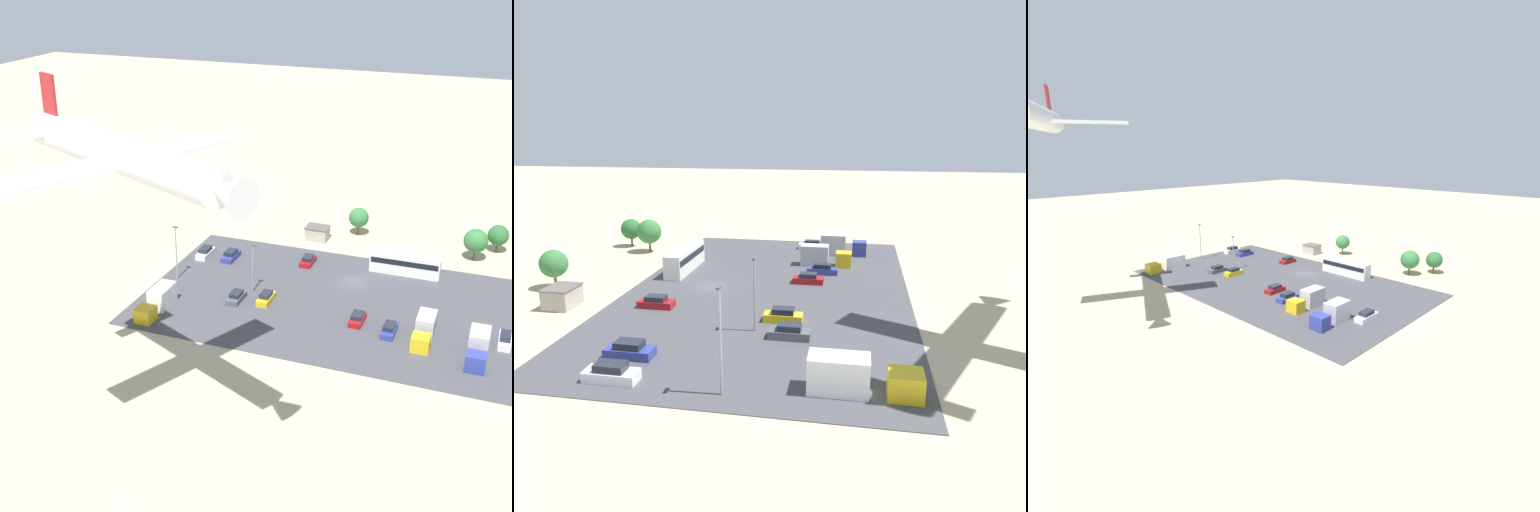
% 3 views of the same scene
% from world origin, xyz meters
% --- Properties ---
extents(ground_plane, '(400.00, 400.00, 0.00)m').
position_xyz_m(ground_plane, '(0.00, 0.00, 0.00)').
color(ground_plane, tan).
extents(parking_lot_surface, '(59.89, 36.28, 0.08)m').
position_xyz_m(parking_lot_surface, '(0.00, 7.93, 0.04)').
color(parking_lot_surface, '#424247').
rests_on(parking_lot_surface, ground).
extents(shed_building, '(4.20, 3.50, 2.55)m').
position_xyz_m(shed_building, '(10.74, -15.36, 1.28)').
color(shed_building, '#9E998E').
rests_on(shed_building, ground).
extents(bus, '(11.49, 2.50, 3.37)m').
position_xyz_m(bus, '(-7.09, -6.20, 1.89)').
color(bus, silver).
rests_on(bus, ground).
extents(parked_car_0, '(1.70, 4.75, 1.57)m').
position_xyz_m(parked_car_0, '(-24.02, 11.44, 0.74)').
color(parked_car_0, silver).
rests_on(parked_car_0, ground).
extents(parked_car_1, '(1.78, 4.29, 1.58)m').
position_xyz_m(parked_car_1, '(10.93, 11.49, 0.74)').
color(parked_car_1, gold).
rests_on(parked_car_1, ground).
extents(parked_car_2, '(1.85, 4.27, 1.51)m').
position_xyz_m(parked_car_2, '(15.32, 12.80, 0.71)').
color(parked_car_2, '#4C5156').
rests_on(parked_car_2, ground).
extents(parked_car_3, '(1.87, 4.64, 1.63)m').
position_xyz_m(parked_car_3, '(26.78, -0.82, 0.76)').
color(parked_car_3, silver).
rests_on(parked_car_3, ground).
extents(parked_car_4, '(1.88, 4.21, 1.45)m').
position_xyz_m(parked_car_4, '(-3.67, 12.78, 0.68)').
color(parked_car_4, maroon).
rests_on(parked_car_4, ground).
extents(parked_car_5, '(1.82, 4.45, 1.52)m').
position_xyz_m(parked_car_5, '(-8.61, 14.36, 0.71)').
color(parked_car_5, navy).
rests_on(parked_car_5, ground).
extents(parked_car_6, '(1.91, 4.24, 1.44)m').
position_xyz_m(parked_car_6, '(9.05, -4.16, 0.68)').
color(parked_car_6, maroon).
rests_on(parked_car_6, ground).
extents(parked_car_7, '(2.00, 4.55, 1.58)m').
position_xyz_m(parked_car_7, '(22.19, -1.33, 0.74)').
color(parked_car_7, navy).
rests_on(parked_car_7, ground).
extents(parked_truck_0, '(2.58, 9.16, 3.12)m').
position_xyz_m(parked_truck_0, '(25.22, 19.64, 1.51)').
color(parked_truck_0, gold).
rests_on(parked_truck_0, ground).
extents(parked_truck_1, '(2.47, 7.79, 3.17)m').
position_xyz_m(parked_truck_1, '(-13.41, 14.07, 1.53)').
color(parked_truck_1, gold).
rests_on(parked_truck_1, ground).
extents(parked_truck_2, '(2.59, 7.59, 3.44)m').
position_xyz_m(parked_truck_2, '(-20.78, 16.51, 1.66)').
color(parked_truck_2, navy).
rests_on(parked_truck_2, ground).
extents(tree_near_shed, '(4.17, 4.17, 5.68)m').
position_xyz_m(tree_near_shed, '(-17.27, -16.20, 3.59)').
color(tree_near_shed, brown).
rests_on(tree_near_shed, ground).
extents(tree_apron_mid, '(3.72, 3.72, 5.28)m').
position_xyz_m(tree_apron_mid, '(4.25, -20.42, 3.41)').
color(tree_apron_mid, brown).
rests_on(tree_apron_mid, ground).
extents(tree_apron_far, '(3.66, 3.66, 5.06)m').
position_xyz_m(tree_apron_far, '(-20.70, -21.15, 3.21)').
color(tree_apron_far, brown).
rests_on(tree_apron_far, ground).
extents(light_pole_lot_centre, '(0.90, 0.28, 8.02)m').
position_xyz_m(light_pole_lot_centre, '(14.09, 8.92, 4.52)').
color(light_pole_lot_centre, gray).
rests_on(light_pole_lot_centre, ground).
extents(light_pole_lot_edge, '(0.90, 0.28, 9.15)m').
position_xyz_m(light_pole_lot_edge, '(27.35, 8.98, 5.09)').
color(light_pole_lot_edge, gray).
rests_on(light_pole_lot_edge, ground).
extents(airplane, '(30.19, 24.89, 7.99)m').
position_xyz_m(airplane, '(12.09, 46.35, 32.16)').
color(airplane, white).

